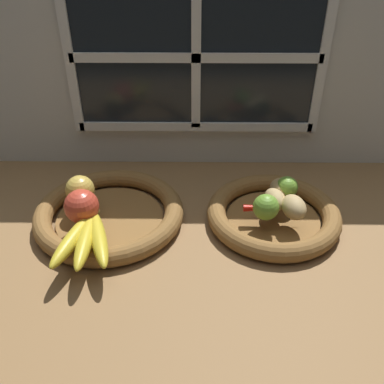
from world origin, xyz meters
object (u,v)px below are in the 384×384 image
Objects in this scene: lime_near at (267,207)px; apple_golden_left at (81,190)px; chili_pepper at (275,208)px; potato_large at (276,199)px; lime_far at (288,187)px; fruit_bowl_left at (110,214)px; potato_small at (295,207)px; potato_back at (282,188)px; apple_red_front at (82,206)px; banana_bunch_front at (87,237)px; fruit_bowl_right at (274,215)px.

apple_golden_left is at bearing 172.05° from lime_near.
chili_pepper is (45.25, -3.27, -2.55)cm from apple_golden_left.
potato_large is 1.34× the size of lime_far.
lime_near is at bearing -125.84° from lime_far.
potato_small is at bearing -4.74° from fruit_bowl_left.
potato_large is 5.01cm from potato_small.
chili_pepper is (-2.56, -6.44, -1.24)cm from potato_back.
apple_red_front is 46.98cm from potato_back.
potato_large is at bearing 17.93° from banana_bunch_front.
fruit_bowl_left is at bearing -14.47° from apple_golden_left.
apple_red_front is 1.09× the size of potato_large.
potato_back is at bearing 152.74° from lime_far.
apple_golden_left reaches higher than chili_pepper.
fruit_bowl_left is 8.89cm from apple_golden_left.
fruit_bowl_right is 46.00cm from apple_golden_left.
apple_red_front is 43.50cm from chili_pepper.
apple_golden_left is at bearing -176.21° from potato_back.
potato_small is 1.39× the size of lime_far.
chili_pepper reaches higher than fruit_bowl_right.
potato_large reaches higher than banana_bunch_front.
chili_pepper is at bearing -102.55° from fruit_bowl_right.
potato_small is at bearing -28.45° from chili_pepper.
apple_golden_left is 1.11× the size of potato_back.
potato_small is (47.10, 2.02, -1.37)cm from apple_red_front.
potato_small reaches higher than banana_bunch_front.
lime_far reaches higher than potato_small.
lime_near is 10.56cm from lime_far.
lime_far is at bearing -27.26° from potato_back.
fruit_bowl_left is 2.47× the size of chili_pepper.
fruit_bowl_left is 1.76× the size of banana_bunch_front.
lime_far is 7.16cm from chili_pepper.
lime_far is (1.12, -0.58, 0.58)cm from potato_back.
lime_near reaches higher than potato_back.
chili_pepper is at bearing -2.34° from fruit_bowl_left.
fruit_bowl_right is 7.39cm from lime_far.
potato_back is at bearing 65.56° from fruit_bowl_right.
apple_golden_left reaches higher than potato_small.
apple_red_front reaches higher than banana_bunch_front.
potato_large reaches higher than fruit_bowl_left.
potato_back is at bearing 12.81° from apple_red_front.
fruit_bowl_left is 1.12× the size of fruit_bowl_right.
potato_back is at bearing 61.02° from lime_near.
fruit_bowl_left is 43.01cm from potato_small.
potato_small is at bearing -45.00° from potato_large.
potato_large is 5.21cm from lime_near.
apple_red_front is 1.26× the size of potato_back.
banana_bunch_front is 42.48cm from chili_pepper.
chili_pepper is at bearing -102.55° from potato_large.
fruit_bowl_left is at bearing 50.88° from apple_red_front.
apple_red_front is at bearing -176.54° from chili_pepper.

